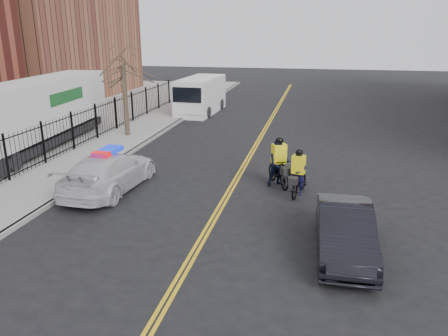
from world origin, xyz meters
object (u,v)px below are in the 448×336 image
object	(u,v)px
cargo_van	(200,96)
semi_trailer	(39,110)
cyclist_near	(298,179)
cyclist_far	(279,167)
dark_sedan	(345,231)
police_cruiser	(109,172)

from	to	relation	value
cargo_van	semi_trailer	xyz separation A→B (m)	(-5.49, -11.66, 0.75)
cyclist_near	cyclist_far	xyz separation A→B (m)	(-0.81, 0.84, 0.17)
dark_sedan	semi_trailer	xyz separation A→B (m)	(-15.11, 8.50, 1.33)
semi_trailer	police_cruiser	bearing A→B (deg)	-42.85
dark_sedan	cyclist_far	distance (m)	5.73
police_cruiser	semi_trailer	world-z (taller)	semi_trailer
cargo_van	cyclist_near	distance (m)	17.73
dark_sedan	semi_trailer	size ratio (longest dim) A/B	0.37
cyclist_near	cyclist_far	size ratio (longest dim) A/B	0.95
dark_sedan	semi_trailer	distance (m)	17.38
cargo_van	dark_sedan	bearing A→B (deg)	-62.16
police_cruiser	cyclist_far	world-z (taller)	cyclist_far
cargo_van	cyclist_far	world-z (taller)	cargo_van
cyclist_near	semi_trailer	bearing A→B (deg)	175.50
cargo_van	cyclist_far	distance (m)	16.62
cargo_van	semi_trailer	distance (m)	12.91
dark_sedan	cargo_van	bearing A→B (deg)	113.74
police_cruiser	semi_trailer	xyz separation A→B (m)	(-6.38, 5.15, 1.27)
semi_trailer	cargo_van	bearing A→B (deg)	60.84
police_cruiser	semi_trailer	size ratio (longest dim) A/B	0.45
police_cruiser	cyclist_near	size ratio (longest dim) A/B	2.71
cargo_van	cyclist_far	bearing A→B (deg)	-61.63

